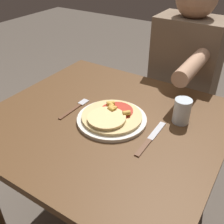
{
  "coord_description": "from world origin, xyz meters",
  "views": [
    {
      "loc": [
        0.48,
        -0.7,
        1.33
      ],
      "look_at": [
        0.03,
        0.0,
        0.77
      ],
      "focal_mm": 42.0,
      "sensor_mm": 36.0,
      "label": 1
    }
  ],
  "objects_px": {
    "dining_table": "(105,143)",
    "drinking_glass": "(182,111)",
    "person_diner": "(184,76)",
    "pizza": "(111,116)",
    "plate": "(112,119)",
    "fork": "(76,108)",
    "knife": "(150,139)"
  },
  "relations": [
    {
      "from": "person_diner",
      "to": "plate",
      "type": "bearing_deg",
      "value": -97.66
    },
    {
      "from": "plate",
      "to": "person_diner",
      "type": "relative_size",
      "value": 0.23
    },
    {
      "from": "drinking_glass",
      "to": "pizza",
      "type": "bearing_deg",
      "value": -148.33
    },
    {
      "from": "dining_table",
      "to": "person_diner",
      "type": "height_order",
      "value": "person_diner"
    },
    {
      "from": "dining_table",
      "to": "plate",
      "type": "distance_m",
      "value": 0.14
    },
    {
      "from": "pizza",
      "to": "dining_table",
      "type": "bearing_deg",
      "value": 174.95
    },
    {
      "from": "dining_table",
      "to": "person_diner",
      "type": "xyz_separation_m",
      "value": [
        0.11,
        0.61,
        0.09
      ]
    },
    {
      "from": "fork",
      "to": "knife",
      "type": "xyz_separation_m",
      "value": [
        0.35,
        -0.02,
        0.0
      ]
    },
    {
      "from": "plate",
      "to": "knife",
      "type": "xyz_separation_m",
      "value": [
        0.18,
        -0.02,
        -0.0
      ]
    },
    {
      "from": "dining_table",
      "to": "pizza",
      "type": "xyz_separation_m",
      "value": [
        0.03,
        -0.0,
        0.15
      ]
    },
    {
      "from": "fork",
      "to": "dining_table",
      "type": "bearing_deg",
      "value": 1.67
    },
    {
      "from": "person_diner",
      "to": "pizza",
      "type": "bearing_deg",
      "value": -97.66
    },
    {
      "from": "plate",
      "to": "person_diner",
      "type": "height_order",
      "value": "person_diner"
    },
    {
      "from": "dining_table",
      "to": "fork",
      "type": "xyz_separation_m",
      "value": [
        -0.15,
        -0.0,
        0.13
      ]
    },
    {
      "from": "fork",
      "to": "plate",
      "type": "bearing_deg",
      "value": 1.84
    },
    {
      "from": "dining_table",
      "to": "drinking_glass",
      "type": "distance_m",
      "value": 0.34
    },
    {
      "from": "fork",
      "to": "person_diner",
      "type": "height_order",
      "value": "person_diner"
    },
    {
      "from": "drinking_glass",
      "to": "dining_table",
      "type": "bearing_deg",
      "value": -151.98
    },
    {
      "from": "plate",
      "to": "knife",
      "type": "distance_m",
      "value": 0.18
    },
    {
      "from": "dining_table",
      "to": "fork",
      "type": "distance_m",
      "value": 0.19
    },
    {
      "from": "dining_table",
      "to": "drinking_glass",
      "type": "xyz_separation_m",
      "value": [
        0.26,
        0.14,
        0.18
      ]
    },
    {
      "from": "pizza",
      "to": "person_diner",
      "type": "bearing_deg",
      "value": 82.34
    },
    {
      "from": "pizza",
      "to": "drinking_glass",
      "type": "bearing_deg",
      "value": 31.67
    },
    {
      "from": "knife",
      "to": "person_diner",
      "type": "relative_size",
      "value": 0.18
    },
    {
      "from": "dining_table",
      "to": "fork",
      "type": "bearing_deg",
      "value": -178.33
    },
    {
      "from": "dining_table",
      "to": "person_diner",
      "type": "relative_size",
      "value": 0.76
    },
    {
      "from": "dining_table",
      "to": "plate",
      "type": "xyz_separation_m",
      "value": [
        0.03,
        0.0,
        0.13
      ]
    },
    {
      "from": "dining_table",
      "to": "knife",
      "type": "height_order",
      "value": "knife"
    },
    {
      "from": "plate",
      "to": "pizza",
      "type": "distance_m",
      "value": 0.02
    },
    {
      "from": "dining_table",
      "to": "drinking_glass",
      "type": "height_order",
      "value": "drinking_glass"
    },
    {
      "from": "fork",
      "to": "pizza",
      "type": "bearing_deg",
      "value": 0.47
    },
    {
      "from": "knife",
      "to": "drinking_glass",
      "type": "height_order",
      "value": "drinking_glass"
    }
  ]
}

